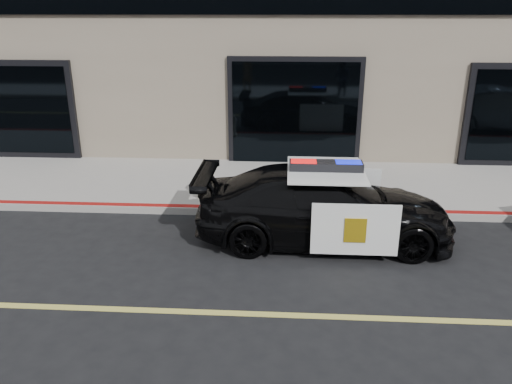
{
  "coord_description": "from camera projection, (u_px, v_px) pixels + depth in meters",
  "views": [
    {
      "loc": [
        -1.22,
        -5.9,
        3.98
      ],
      "look_at": [
        -1.71,
        2.2,
        1.0
      ],
      "focal_mm": 35.0,
      "sensor_mm": 36.0,
      "label": 1
    }
  ],
  "objects": [
    {
      "name": "fire_hydrant",
      "position": [
        205.0,
        184.0,
        10.62
      ],
      "size": [
        0.32,
        0.45,
        0.71
      ],
      "color": "white",
      "rests_on": "sidewalk_n"
    },
    {
      "name": "ground",
      "position": [
        371.0,
        318.0,
        6.83
      ],
      "size": [
        120.0,
        120.0,
        0.0
      ],
      "primitive_type": "plane",
      "color": "black",
      "rests_on": "ground"
    },
    {
      "name": "sidewalk_n",
      "position": [
        336.0,
        186.0,
        11.72
      ],
      "size": [
        60.0,
        3.5,
        0.15
      ],
      "primitive_type": "cube",
      "color": "gray",
      "rests_on": "ground"
    },
    {
      "name": "police_car",
      "position": [
        324.0,
        206.0,
        8.93
      ],
      "size": [
        2.1,
        4.59,
        1.5
      ],
      "color": "black",
      "rests_on": "ground"
    }
  ]
}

